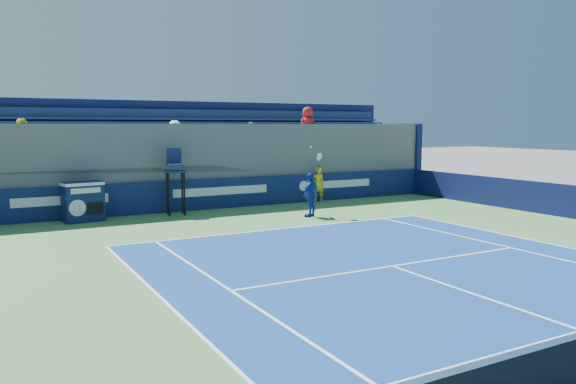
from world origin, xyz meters
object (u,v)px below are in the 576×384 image
ball_person (318,185)px  tennis_player (311,195)px  umpire_chair (175,174)px  match_clock (83,201)px

ball_person → tennis_player: bearing=65.4°
ball_person → umpire_chair: size_ratio=0.61×
ball_person → tennis_player: (-2.32, -3.24, 0.05)m
ball_person → match_clock: ball_person is taller
ball_person → match_clock: (-9.72, -0.28, -0.03)m
umpire_chair → tennis_player: (4.14, -2.86, -0.71)m
ball_person → tennis_player: size_ratio=0.59×
match_clock → ball_person: bearing=1.7°
umpire_chair → tennis_player: bearing=-34.6°
match_clock → umpire_chair: size_ratio=0.57×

